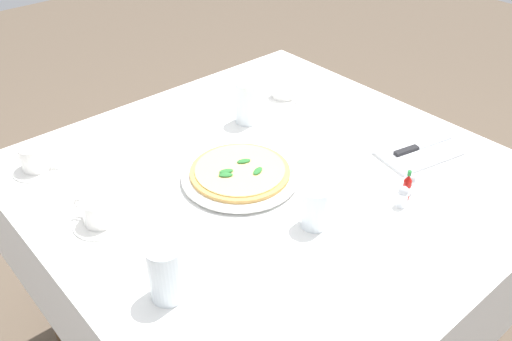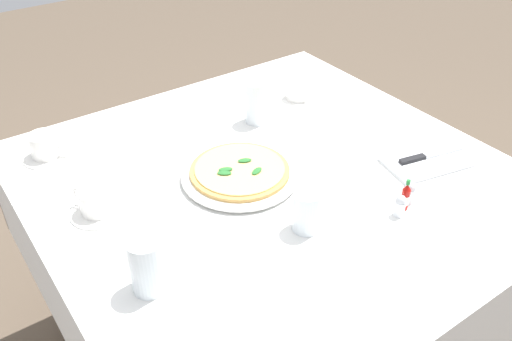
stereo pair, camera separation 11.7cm
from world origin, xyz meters
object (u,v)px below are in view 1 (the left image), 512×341
at_px(pizza, 240,171).
at_px(hot_sauce_bottle, 407,188).
at_px(coffee_cup_back_corner, 36,159).
at_px(water_glass_center_back, 166,274).
at_px(napkin_folded, 419,151).
at_px(pepper_shaker, 402,197).
at_px(pizza_plate, 240,175).
at_px(coffee_cup_left_edge, 284,90).
at_px(water_glass_near_left, 247,104).
at_px(water_glass_far_left, 315,210).
at_px(dinner_knife, 420,146).
at_px(salt_shaker, 410,184).
at_px(coffee_cup_right_edge, 99,213).

xyz_separation_m(pizza, hot_sauce_bottle, (0.25, -0.33, 0.01)).
relative_size(coffee_cup_back_corner, water_glass_center_back, 1.04).
xyz_separation_m(napkin_folded, pepper_shaker, (-0.22, -0.11, 0.02)).
relative_size(pizza_plate, coffee_cup_left_edge, 2.27).
xyz_separation_m(coffee_cup_back_corner, water_glass_near_left, (0.58, -0.17, 0.03)).
distance_m(water_glass_center_back, water_glass_far_left, 0.37).
xyz_separation_m(pizza_plate, hot_sauce_bottle, (0.25, -0.33, 0.02)).
distance_m(coffee_cup_left_edge, dinner_knife, 0.48).
xyz_separation_m(coffee_cup_left_edge, water_glass_near_left, (-0.19, -0.03, 0.03)).
distance_m(pizza_plate, coffee_cup_left_edge, 0.46).
distance_m(pizza, napkin_folded, 0.50).
height_order(napkin_folded, salt_shaker, salt_shaker).
xyz_separation_m(water_glass_near_left, water_glass_far_left, (-0.19, -0.46, -0.02)).
distance_m(coffee_cup_right_edge, pepper_shaker, 0.71).
distance_m(coffee_cup_right_edge, salt_shaker, 0.74).
xyz_separation_m(water_glass_near_left, hot_sauce_bottle, (0.05, -0.54, -0.03)).
distance_m(napkin_folded, hot_sauce_bottle, 0.22).
bearing_deg(pizza, coffee_cup_right_edge, 167.67).
bearing_deg(pizza_plate, pizza, -154.58).
distance_m(water_glass_near_left, salt_shaker, 0.54).
xyz_separation_m(water_glass_center_back, napkin_folded, (0.80, -0.02, -0.05)).
distance_m(coffee_cup_right_edge, coffee_cup_left_edge, 0.76).
distance_m(water_glass_near_left, water_glass_center_back, 0.70).
bearing_deg(hot_sauce_bottle, coffee_cup_left_edge, 76.20).
bearing_deg(pizza, salt_shaker, -48.81).
bearing_deg(water_glass_near_left, pepper_shaker, -88.19).
distance_m(pizza_plate, napkin_folded, 0.50).
distance_m(water_glass_center_back, pepper_shaker, 0.59).
xyz_separation_m(pizza, water_glass_center_back, (-0.36, -0.21, 0.03)).
bearing_deg(water_glass_center_back, water_glass_near_left, 37.05).
xyz_separation_m(pizza_plate, pizza, (-0.00, -0.00, 0.01)).
bearing_deg(napkin_folded, dinner_knife, -0.23).
xyz_separation_m(coffee_cup_back_corner, water_glass_far_left, (0.39, -0.63, 0.01)).
relative_size(coffee_cup_back_corner, water_glass_far_left, 1.29).
relative_size(dinner_knife, salt_shaker, 3.46).
distance_m(water_glass_center_back, hot_sauce_bottle, 0.62).
bearing_deg(dinner_knife, coffee_cup_back_corner, 155.48).
relative_size(water_glass_center_back, hot_sauce_bottle, 1.50).
bearing_deg(coffee_cup_left_edge, pizza, -147.49).
relative_size(pizza_plate, water_glass_near_left, 2.31).
distance_m(napkin_folded, salt_shaker, 0.19).
bearing_deg(water_glass_far_left, hot_sauce_bottle, -18.60).
distance_m(coffee_cup_back_corner, napkin_folded, 1.02).
distance_m(napkin_folded, pepper_shaker, 0.25).
relative_size(coffee_cup_right_edge, water_glass_center_back, 1.04).
height_order(pizza_plate, coffee_cup_right_edge, coffee_cup_right_edge).
bearing_deg(coffee_cup_right_edge, water_glass_far_left, -41.58).
bearing_deg(pizza, hot_sauce_bottle, -52.66).
relative_size(coffee_cup_left_edge, dinner_knife, 0.68).
relative_size(pizza_plate, hot_sauce_bottle, 3.62).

